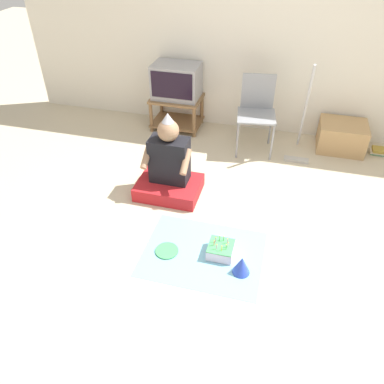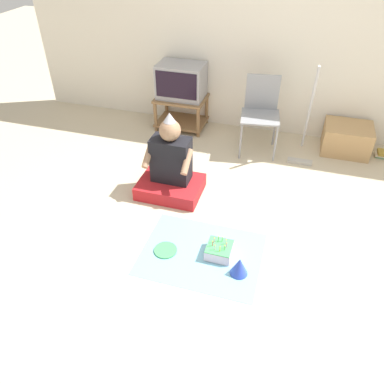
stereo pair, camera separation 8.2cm
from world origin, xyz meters
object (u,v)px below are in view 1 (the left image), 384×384
person_seated (169,170)px  folding_chair (257,108)px  paper_plate (167,251)px  cardboard_box_stack (342,136)px  book_pile (378,151)px  birthday_cake (221,250)px  tv (176,81)px  party_hat_blue (242,265)px  dust_mop (301,133)px

person_seated → folding_chair: bearing=58.2°
paper_plate → cardboard_box_stack: bearing=55.7°
book_pile → person_seated: (-2.18, -1.35, 0.23)m
person_seated → birthday_cake: 1.02m
tv → cardboard_box_stack: (2.07, -0.04, -0.46)m
person_seated → birthday_cake: (0.68, -0.73, -0.22)m
person_seated → birthday_cake: person_seated is taller
paper_plate → birthday_cake: bearing=11.1°
birthday_cake → paper_plate: size_ratio=1.08×
party_hat_blue → dust_mop: bearing=79.5°
tv → dust_mop: size_ratio=0.51×
party_hat_blue → folding_chair: bearing=95.0°
book_pile → birthday_cake: size_ratio=0.91×
tv → cardboard_box_stack: size_ratio=1.07×
dust_mop → person_seated: bearing=-140.0°
book_pile → party_hat_blue: bearing=-120.1°
folding_chair → party_hat_blue: (0.18, -2.02, -0.42)m
folding_chair → cardboard_box_stack: size_ratio=1.61×
folding_chair → paper_plate: bearing=-103.6°
cardboard_box_stack → dust_mop: size_ratio=0.48×
tv → person_seated: bearing=-76.4°
tv → folding_chair: size_ratio=0.66×
cardboard_box_stack → party_hat_blue: size_ratio=3.36×
folding_chair → cardboard_box_stack: (1.02, 0.24, -0.35)m
book_pile → birthday_cake: birthday_cake is taller
folding_chair → party_hat_blue: 2.07m
dust_mop → paper_plate: (-1.00, -1.86, -0.31)m
cardboard_box_stack → book_pile: bearing=-2.6°
paper_plate → person_seated: bearing=105.9°
cardboard_box_stack → birthday_cake: cardboard_box_stack is taller
person_seated → paper_plate: person_seated is taller
cardboard_box_stack → party_hat_blue: (-0.85, -2.26, -0.08)m
dust_mop → paper_plate: bearing=-118.4°
tv → cardboard_box_stack: 2.12m
book_pile → party_hat_blue: size_ratio=1.21×
book_pile → party_hat_blue: (-1.30, -2.24, 0.05)m
cardboard_box_stack → book_pile: cardboard_box_stack is taller
tv → birthday_cake: bearing=-64.4°
tv → cardboard_box_stack: tv is taller
cardboard_box_stack → person_seated: bearing=-141.5°
folding_chair → party_hat_blue: bearing=-85.0°
person_seated → birthday_cake: size_ratio=4.07×
cardboard_box_stack → birthday_cake: (-1.04, -2.10, -0.11)m
folding_chair → birthday_cake: size_ratio=4.07×
paper_plate → tv: bearing=104.5°
folding_chair → dust_mop: 0.57m
person_seated → paper_plate: bearing=-74.1°
folding_chair → paper_plate: folding_chair is taller
birthday_cake → person_seated: bearing=133.0°
tv → party_hat_blue: (1.22, -2.29, -0.54)m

